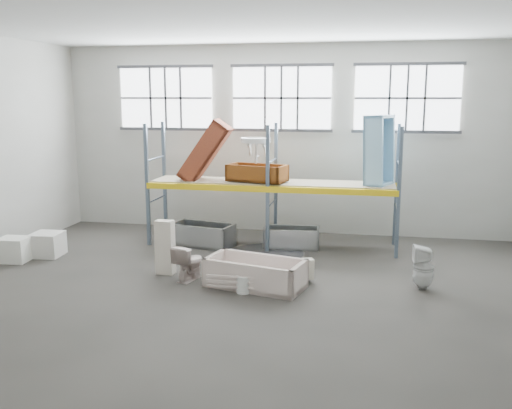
% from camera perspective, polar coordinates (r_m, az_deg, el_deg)
% --- Properties ---
extents(floor, '(12.00, 10.00, 0.10)m').
position_cam_1_polar(floor, '(10.78, -1.57, -9.09)').
color(floor, '#47433D').
rests_on(floor, ground).
extents(ceiling, '(12.00, 10.00, 0.10)m').
position_cam_1_polar(ceiling, '(10.23, -1.73, 18.85)').
color(ceiling, silver).
rests_on(ceiling, ground).
extents(wall_back, '(12.00, 0.10, 5.00)m').
position_cam_1_polar(wall_back, '(15.14, 2.64, 6.60)').
color(wall_back, '#A1A096').
rests_on(wall_back, ground).
extents(wall_front, '(12.00, 0.10, 5.00)m').
position_cam_1_polar(wall_front, '(5.45, -13.55, -1.47)').
color(wall_front, '#B9B7AA').
rests_on(wall_front, ground).
extents(window_left, '(2.60, 0.04, 1.60)m').
position_cam_1_polar(window_left, '(15.79, -9.15, 10.65)').
color(window_left, white).
rests_on(window_left, wall_back).
extents(window_mid, '(2.60, 0.04, 1.60)m').
position_cam_1_polar(window_mid, '(14.99, 2.61, 10.77)').
color(window_mid, white).
rests_on(window_mid, wall_back).
extents(window_right, '(2.60, 0.04, 1.60)m').
position_cam_1_polar(window_right, '(14.85, 15.12, 10.41)').
color(window_right, white).
rests_on(window_right, wall_back).
extents(rack_upright_la, '(0.08, 0.08, 3.00)m').
position_cam_1_polar(rack_upright_la, '(13.98, -11.01, 1.93)').
color(rack_upright_la, slate).
rests_on(rack_upright_la, floor).
extents(rack_upright_lb, '(0.08, 0.08, 3.00)m').
position_cam_1_polar(rack_upright_lb, '(15.09, -9.30, 2.63)').
color(rack_upright_lb, slate).
rests_on(rack_upright_lb, floor).
extents(rack_upright_ma, '(0.08, 0.08, 3.00)m').
position_cam_1_polar(rack_upright_ma, '(13.15, 1.19, 1.56)').
color(rack_upright_ma, slate).
rests_on(rack_upright_ma, floor).
extents(rack_upright_mb, '(0.08, 0.08, 3.00)m').
position_cam_1_polar(rack_upright_mb, '(14.32, 2.03, 2.33)').
color(rack_upright_mb, slate).
rests_on(rack_upright_mb, floor).
extents(rack_upright_ra, '(0.08, 0.08, 3.00)m').
position_cam_1_polar(rack_upright_ra, '(12.98, 14.35, 1.09)').
color(rack_upright_ra, slate).
rests_on(rack_upright_ra, floor).
extents(rack_upright_rb, '(0.08, 0.08, 3.00)m').
position_cam_1_polar(rack_upright_rb, '(14.16, 14.11, 1.91)').
color(rack_upright_rb, slate).
rests_on(rack_upright_rb, floor).
extents(rack_beam_front, '(6.00, 0.10, 0.14)m').
position_cam_1_polar(rack_beam_front, '(13.15, 1.19, 1.56)').
color(rack_beam_front, yellow).
rests_on(rack_beam_front, floor).
extents(rack_beam_back, '(6.00, 0.10, 0.14)m').
position_cam_1_polar(rack_beam_back, '(14.32, 2.03, 2.33)').
color(rack_beam_back, yellow).
rests_on(rack_beam_back, floor).
extents(shelf_deck, '(5.90, 1.10, 0.03)m').
position_cam_1_polar(shelf_deck, '(13.72, 1.63, 2.29)').
color(shelf_deck, gray).
rests_on(shelf_deck, floor).
extents(wet_patch, '(1.80, 1.80, 0.00)m').
position_cam_1_polar(wet_patch, '(13.29, 1.01, -4.96)').
color(wet_patch, black).
rests_on(wet_patch, floor).
extents(bathtub_beige, '(2.04, 1.31, 0.55)m').
position_cam_1_polar(bathtub_beige, '(10.94, -0.08, -6.97)').
color(bathtub_beige, beige).
rests_on(bathtub_beige, floor).
extents(cistern_spare, '(0.46, 0.34, 0.40)m').
position_cam_1_polar(cistern_spare, '(11.20, 4.78, -6.57)').
color(cistern_spare, beige).
rests_on(cistern_spare, bathtub_beige).
extents(sink_in_tub, '(0.55, 0.55, 0.16)m').
position_cam_1_polar(sink_in_tub, '(11.21, 0.97, -7.16)').
color(sink_in_tub, beige).
rests_on(sink_in_tub, bathtub_beige).
extents(toilet_beige, '(0.59, 0.80, 0.73)m').
position_cam_1_polar(toilet_beige, '(11.40, -6.83, -5.84)').
color(toilet_beige, '#C1ADA4').
rests_on(toilet_beige, floor).
extents(cistern_tall, '(0.38, 0.26, 1.13)m').
position_cam_1_polar(cistern_tall, '(11.79, -9.23, -4.32)').
color(cistern_tall, beige).
rests_on(cistern_tall, floor).
extents(toilet_white, '(0.41, 0.41, 0.86)m').
position_cam_1_polar(toilet_white, '(11.23, 16.67, -6.16)').
color(toilet_white, white).
rests_on(toilet_white, floor).
extents(steel_tub_left, '(1.62, 1.00, 0.55)m').
position_cam_1_polar(steel_tub_left, '(13.94, -5.42, -3.08)').
color(steel_tub_left, '#ACAFB3').
rests_on(steel_tub_left, floor).
extents(steel_tub_right, '(1.39, 0.73, 0.49)m').
position_cam_1_polar(steel_tub_right, '(13.77, 3.64, -3.36)').
color(steel_tub_right, '#B8BDC1').
rests_on(steel_tub_right, floor).
extents(rust_tub_flat, '(1.53, 0.98, 0.40)m').
position_cam_1_polar(rust_tub_flat, '(13.61, 0.11, 3.25)').
color(rust_tub_flat, '#7D3F0B').
rests_on(rust_tub_flat, shelf_deck).
extents(rust_tub_tilted, '(1.39, 0.88, 1.63)m').
position_cam_1_polar(rust_tub_tilted, '(14.00, -5.18, 5.37)').
color(rust_tub_tilted, brown).
rests_on(rust_tub_tilted, shelf_deck).
extents(sink_on_shelf, '(0.71, 0.55, 0.62)m').
position_cam_1_polar(sink_on_shelf, '(13.54, -0.03, 4.38)').
color(sink_on_shelf, silver).
rests_on(sink_on_shelf, rust_tub_flat).
extents(blue_tub_upright, '(0.79, 0.92, 1.66)m').
position_cam_1_polar(blue_tub_upright, '(13.44, 12.41, 5.36)').
color(blue_tub_upright, '#85B7D6').
rests_on(blue_tub_upright, shelf_deck).
extents(bucket, '(0.37, 0.37, 0.33)m').
position_cam_1_polar(bucket, '(10.66, -1.25, -8.09)').
color(bucket, silver).
rests_on(bucket, floor).
extents(carton_near, '(0.67, 0.58, 0.54)m').
position_cam_1_polar(carton_near, '(13.71, -23.39, -4.23)').
color(carton_near, white).
rests_on(carton_near, floor).
extents(carton_far, '(0.70, 0.70, 0.54)m').
position_cam_1_polar(carton_far, '(13.89, -20.47, -3.81)').
color(carton_far, silver).
rests_on(carton_far, floor).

